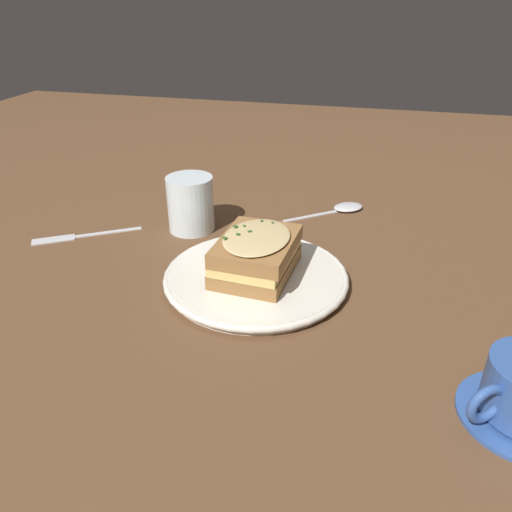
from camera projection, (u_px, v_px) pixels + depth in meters
ground_plane at (248, 285)px, 0.70m from camera, size 2.40×2.40×0.00m
dinner_plate at (256, 277)px, 0.70m from camera, size 0.26×0.26×0.02m
sandwich at (256, 254)px, 0.68m from camera, size 0.11×0.14×0.06m
water_glass at (191, 204)px, 0.84m from camera, size 0.08×0.08×0.09m
fork at (74, 236)px, 0.83m from camera, size 0.16×0.11×0.00m
spoon at (344, 208)px, 0.93m from camera, size 0.14×0.12×0.01m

